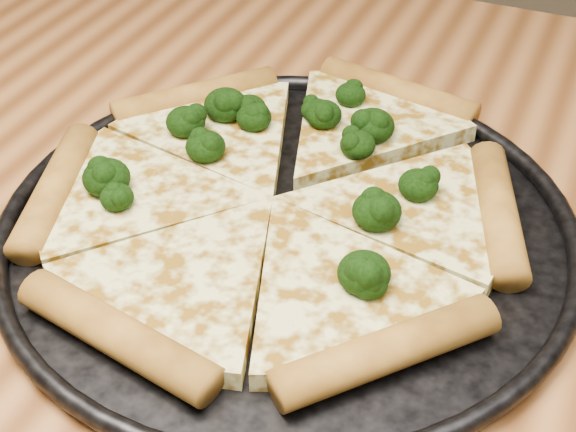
% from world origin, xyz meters
% --- Properties ---
extents(dining_table, '(1.20, 0.90, 0.75)m').
position_xyz_m(dining_table, '(0.00, 0.00, 0.66)').
color(dining_table, '#995E2F').
rests_on(dining_table, ground).
extents(pizza_pan, '(0.40, 0.40, 0.02)m').
position_xyz_m(pizza_pan, '(0.05, 0.02, 0.76)').
color(pizza_pan, black).
rests_on(pizza_pan, dining_table).
extents(pizza, '(0.36, 0.38, 0.03)m').
position_xyz_m(pizza, '(0.04, 0.04, 0.77)').
color(pizza, '#E8E58E').
rests_on(pizza, pizza_pan).
extents(broccoli_florets, '(0.23, 0.23, 0.03)m').
position_xyz_m(broccoli_florets, '(0.03, 0.07, 0.78)').
color(broccoli_florets, black).
rests_on(broccoli_florets, pizza).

